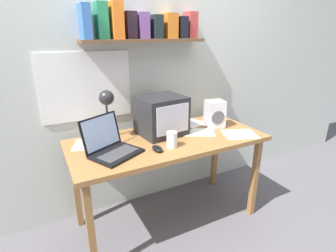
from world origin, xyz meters
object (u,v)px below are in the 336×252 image
at_px(printed_handout, 191,124).
at_px(crt_monitor, 162,115).
at_px(space_heater, 215,114).
at_px(desk_lamp, 107,103).
at_px(loose_paper_near_monitor, 90,144).
at_px(laptop, 110,144).
at_px(juice_glass, 172,140).
at_px(open_notebook, 240,134).
at_px(computer_mouse, 157,149).
at_px(corner_desk, 168,147).
at_px(loose_paper_near_laptop, 197,132).

bearing_deg(printed_handout, crt_monitor, -166.62).
relative_size(crt_monitor, space_heater, 1.62).
xyz_separation_m(desk_lamp, loose_paper_near_monitor, (-0.15, -0.02, -0.28)).
distance_m(laptop, loose_paper_near_monitor, 0.23).
relative_size(juice_glass, loose_paper_near_monitor, 0.39).
bearing_deg(open_notebook, laptop, 171.70).
relative_size(crt_monitor, laptop, 0.93).
distance_m(computer_mouse, open_notebook, 0.72).
xyz_separation_m(desk_lamp, open_notebook, (0.95, -0.37, -0.28)).
bearing_deg(loose_paper_near_monitor, juice_glass, -31.34).
xyz_separation_m(corner_desk, juice_glass, (-0.05, -0.15, 0.12)).
bearing_deg(printed_handout, juice_glass, -137.59).
distance_m(laptop, space_heater, 0.94).
bearing_deg(desk_lamp, corner_desk, -13.84).
distance_m(corner_desk, printed_handout, 0.39).
bearing_deg(computer_mouse, space_heater, 18.15).
bearing_deg(crt_monitor, desk_lamp, 165.35).
height_order(open_notebook, loose_paper_near_laptop, same).
distance_m(laptop, open_notebook, 1.02).
height_order(space_heater, loose_paper_near_monitor, space_heater).
height_order(laptop, desk_lamp, desk_lamp).
relative_size(corner_desk, open_notebook, 4.84).
bearing_deg(printed_handout, computer_mouse, -144.38).
bearing_deg(juice_glass, corner_desk, 72.19).
xyz_separation_m(loose_paper_near_laptop, loose_paper_near_monitor, (-0.83, 0.15, 0.00)).
relative_size(laptop, loose_paper_near_monitor, 1.41).
distance_m(desk_lamp, loose_paper_near_monitor, 0.32).
relative_size(space_heater, loose_paper_near_monitor, 0.81).
bearing_deg(open_notebook, corner_desk, 160.31).
bearing_deg(corner_desk, juice_glass, -107.81).
bearing_deg(desk_lamp, loose_paper_near_monitor, -162.56).
relative_size(space_heater, printed_handout, 0.78).
bearing_deg(desk_lamp, juice_glass, -33.23).
distance_m(crt_monitor, desk_lamp, 0.44).
relative_size(juice_glass, loose_paper_near_laptop, 0.35).
xyz_separation_m(crt_monitor, juice_glass, (-0.05, -0.27, -0.10)).
distance_m(desk_lamp, open_notebook, 1.06).
xyz_separation_m(laptop, open_notebook, (1.01, -0.15, -0.06)).
bearing_deg(space_heater, computer_mouse, -150.01).
bearing_deg(juice_glass, loose_paper_near_laptop, 26.48).
height_order(juice_glass, space_heater, space_heater).
bearing_deg(loose_paper_near_monitor, desk_lamp, 7.88).
relative_size(desk_lamp, open_notebook, 1.25).
bearing_deg(open_notebook, desk_lamp, 158.70).
bearing_deg(computer_mouse, loose_paper_near_laptop, 21.18).
bearing_deg(juice_glass, printed_handout, 42.41).
bearing_deg(space_heater, corner_desk, -162.89).
distance_m(crt_monitor, open_notebook, 0.64).
distance_m(juice_glass, space_heater, 0.56).
distance_m(corner_desk, loose_paper_near_monitor, 0.58).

